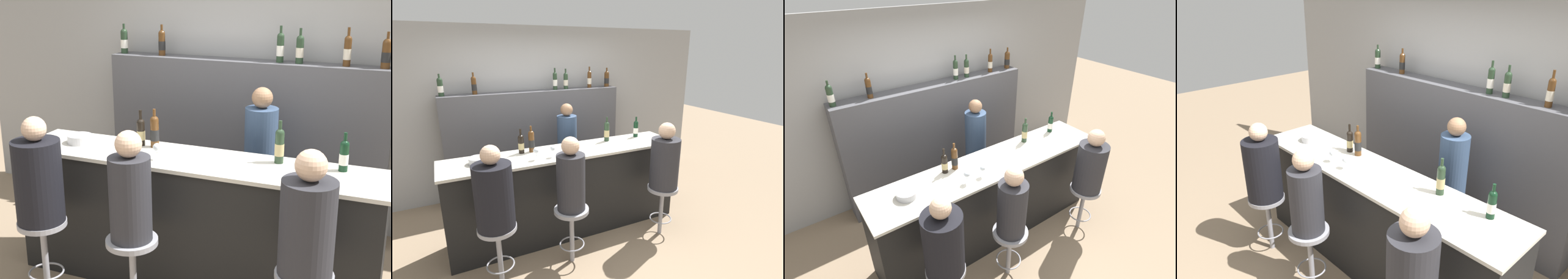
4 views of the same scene
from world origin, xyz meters
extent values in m
cube|color=#9E9E9E|center=(0.00, 1.79, 1.30)|extent=(6.40, 0.05, 2.60)
cube|color=black|center=(0.00, 0.28, 0.52)|extent=(2.87, 0.56, 1.04)
cube|color=beige|center=(0.00, 0.28, 1.06)|extent=(2.91, 0.60, 0.03)
cube|color=#4C4C51|center=(0.00, 1.56, 0.82)|extent=(2.72, 0.28, 1.65)
cylinder|color=black|center=(-0.52, 0.43, 1.17)|extent=(0.07, 0.07, 0.19)
cylinder|color=tan|center=(-0.52, 0.43, 1.16)|extent=(0.07, 0.07, 0.08)
sphere|color=black|center=(-0.52, 0.43, 1.26)|extent=(0.07, 0.07, 0.07)
cylinder|color=black|center=(-0.52, 0.43, 1.32)|extent=(0.02, 0.02, 0.09)
cylinder|color=#4C2D14|center=(-0.40, 0.43, 1.19)|extent=(0.07, 0.07, 0.22)
cylinder|color=black|center=(-0.40, 0.43, 1.17)|extent=(0.07, 0.07, 0.09)
sphere|color=#4C2D14|center=(-0.40, 0.43, 1.30)|extent=(0.07, 0.07, 0.07)
cylinder|color=#4C2D14|center=(-0.40, 0.43, 1.35)|extent=(0.02, 0.02, 0.08)
cylinder|color=#233823|center=(0.63, 0.43, 1.19)|extent=(0.07, 0.07, 0.23)
cylinder|color=tan|center=(0.63, 0.43, 1.18)|extent=(0.07, 0.07, 0.09)
sphere|color=#233823|center=(0.63, 0.43, 1.30)|extent=(0.07, 0.07, 0.07)
cylinder|color=#233823|center=(0.63, 0.43, 1.36)|extent=(0.02, 0.02, 0.08)
cylinder|color=black|center=(1.09, 0.43, 1.17)|extent=(0.06, 0.06, 0.20)
cylinder|color=white|center=(1.09, 0.43, 1.16)|extent=(0.07, 0.07, 0.08)
sphere|color=black|center=(1.09, 0.43, 1.27)|extent=(0.06, 0.06, 0.06)
cylinder|color=black|center=(1.09, 0.43, 1.32)|extent=(0.02, 0.02, 0.08)
cylinder|color=#233823|center=(-1.29, 1.56, 1.75)|extent=(0.07, 0.07, 0.21)
cylinder|color=white|center=(-1.29, 1.56, 1.74)|extent=(0.07, 0.07, 0.08)
sphere|color=#233823|center=(-1.29, 1.56, 1.86)|extent=(0.07, 0.07, 0.07)
cylinder|color=#233823|center=(-1.29, 1.56, 1.91)|extent=(0.02, 0.02, 0.07)
cylinder|color=#4C2D14|center=(-0.86, 1.56, 1.75)|extent=(0.07, 0.07, 0.21)
cylinder|color=black|center=(-0.86, 1.56, 1.74)|extent=(0.07, 0.07, 0.09)
sphere|color=#4C2D14|center=(-0.86, 1.56, 1.86)|extent=(0.07, 0.07, 0.07)
cylinder|color=#4C2D14|center=(-0.86, 1.56, 1.91)|extent=(0.02, 0.02, 0.07)
cylinder|color=#233823|center=(0.33, 1.56, 1.76)|extent=(0.07, 0.07, 0.23)
cylinder|color=white|center=(0.33, 1.56, 1.75)|extent=(0.07, 0.07, 0.09)
sphere|color=#233823|center=(0.33, 1.56, 1.88)|extent=(0.07, 0.07, 0.07)
cylinder|color=#233823|center=(0.33, 1.56, 1.93)|extent=(0.02, 0.02, 0.08)
cylinder|color=#233823|center=(0.51, 1.56, 1.75)|extent=(0.07, 0.07, 0.22)
cylinder|color=beige|center=(0.51, 1.56, 1.74)|extent=(0.07, 0.07, 0.09)
sphere|color=#233823|center=(0.51, 1.56, 1.86)|extent=(0.07, 0.07, 0.07)
cylinder|color=#233823|center=(0.51, 1.56, 1.92)|extent=(0.02, 0.02, 0.08)
cylinder|color=#4C2D14|center=(0.93, 1.56, 1.76)|extent=(0.07, 0.07, 0.23)
cylinder|color=beige|center=(0.93, 1.56, 1.75)|extent=(0.07, 0.07, 0.09)
sphere|color=#4C2D14|center=(0.93, 1.56, 1.88)|extent=(0.07, 0.07, 0.07)
cylinder|color=#4C2D14|center=(0.93, 1.56, 1.94)|extent=(0.02, 0.02, 0.09)
cylinder|color=#4C2D14|center=(1.25, 1.56, 1.75)|extent=(0.08, 0.08, 0.21)
cylinder|color=black|center=(1.25, 1.56, 1.74)|extent=(0.08, 0.08, 0.09)
sphere|color=#4C2D14|center=(1.25, 1.56, 1.86)|extent=(0.08, 0.08, 0.08)
cylinder|color=#4C2D14|center=(1.25, 1.56, 1.92)|extent=(0.02, 0.02, 0.08)
cylinder|color=silver|center=(-0.43, 0.14, 1.08)|extent=(0.06, 0.06, 0.00)
cylinder|color=silver|center=(-0.43, 0.14, 1.11)|extent=(0.01, 0.01, 0.07)
sphere|color=silver|center=(-0.43, 0.14, 1.18)|extent=(0.07, 0.07, 0.07)
cylinder|color=silver|center=(-0.23, 0.14, 1.08)|extent=(0.07, 0.07, 0.00)
cylinder|color=silver|center=(-0.23, 0.14, 1.11)|extent=(0.01, 0.01, 0.07)
sphere|color=silver|center=(-0.23, 0.14, 1.18)|extent=(0.06, 0.06, 0.06)
cylinder|color=#B7B7BC|center=(-1.02, 0.30, 1.11)|extent=(0.21, 0.21, 0.07)
cylinder|color=gray|center=(-0.98, -0.32, 0.30)|extent=(0.05, 0.05, 0.60)
torus|color=gray|center=(-0.98, -0.32, 0.21)|extent=(0.27, 0.27, 0.02)
cylinder|color=gray|center=(-0.98, -0.32, 0.62)|extent=(0.37, 0.37, 0.04)
cylinder|color=black|center=(-0.98, -0.32, 0.96)|extent=(0.36, 0.36, 0.63)
sphere|color=#D8AD8C|center=(-0.98, -0.32, 1.36)|extent=(0.18, 0.18, 0.18)
cylinder|color=gray|center=(-0.21, -0.32, 0.62)|extent=(0.37, 0.37, 0.04)
cylinder|color=#28282D|center=(-0.21, -0.32, 0.94)|extent=(0.29, 0.29, 0.60)
sphere|color=#D8AD8C|center=(-0.21, -0.32, 1.34)|extent=(0.18, 0.18, 0.18)
cylinder|color=gray|center=(1.00, -0.32, 0.62)|extent=(0.37, 0.37, 0.04)
cylinder|color=#28282D|center=(1.00, -0.32, 0.95)|extent=(0.34, 0.34, 0.61)
sphere|color=#D8AD8C|center=(1.00, -0.32, 1.35)|extent=(0.19, 0.19, 0.19)
cylinder|color=#334766|center=(0.31, 1.06, 0.66)|extent=(0.29, 0.29, 1.32)
sphere|color=#936B4C|center=(0.31, 1.06, 1.41)|extent=(0.18, 0.18, 0.18)
camera|label=1|loc=(1.51, -3.33, 2.41)|focal=50.00mm
camera|label=2|loc=(-1.31, -2.97, 2.25)|focal=28.00mm
camera|label=3|loc=(-1.77, -1.98, 3.01)|focal=28.00mm
camera|label=4|loc=(2.23, -1.83, 2.71)|focal=35.00mm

